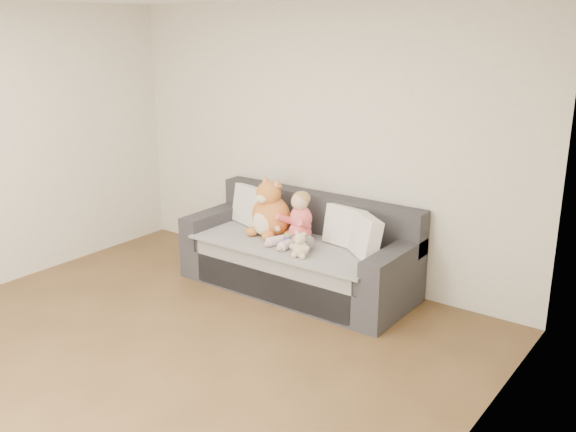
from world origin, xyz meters
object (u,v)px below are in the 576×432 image
Objects in this scene: teddy_bear at (300,247)px; plush_cat at (270,213)px; sofa at (300,256)px; toddler at (298,221)px; sippy_cup at (288,239)px.

plush_cat is at bearing 141.09° from teddy_bear.
toddler is at bearing -78.28° from sofa.
toddler is 2.08× the size of teddy_bear.
plush_cat reaches higher than sippy_cup.
plush_cat reaches higher than teddy_bear.
sofa is at bearing 15.18° from plush_cat.
plush_cat is 2.53× the size of teddy_bear.
plush_cat is at bearing -171.21° from toddler.
sofa is 0.53m from teddy_bear.
plush_cat is 0.67m from teddy_bear.
sofa is 0.37m from toddler.
plush_cat reaches higher than toddler.
plush_cat is 4.70× the size of sippy_cup.
sofa is at bearing 115.44° from teddy_bear.
plush_cat is at bearing 153.72° from sippy_cup.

